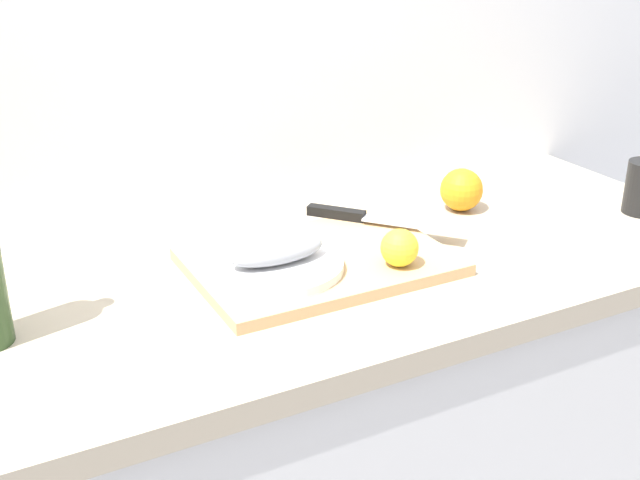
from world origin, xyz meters
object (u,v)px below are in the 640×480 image
Objects in this scene: white_plate at (277,266)px; chef_knife at (364,217)px; cutting_board at (320,262)px; lemon_0 at (399,248)px; fish_fillet at (277,251)px.

white_plate is 0.90× the size of chef_knife.
cutting_board is 1.76× the size of chef_knife.
cutting_board is at bearing 137.59° from lemon_0.
fish_fillet is (0.00, 0.00, 0.03)m from white_plate.
white_plate is 0.20m from lemon_0.
chef_knife is 0.20m from lemon_0.
white_plate is (-0.08, -0.01, 0.02)m from cutting_board.
white_plate reaches higher than cutting_board.
lemon_0 is (0.18, -0.08, -0.00)m from fish_fillet.
white_plate is at bearing -90.00° from fish_fillet.
fish_fillet is 0.67× the size of chef_knife.
chef_knife is (0.14, 0.10, 0.02)m from cutting_board.
cutting_board is 0.09m from white_plate.
fish_fillet is at bearing -104.40° from chef_knife.
lemon_0 is at bearing -54.75° from chef_knife.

